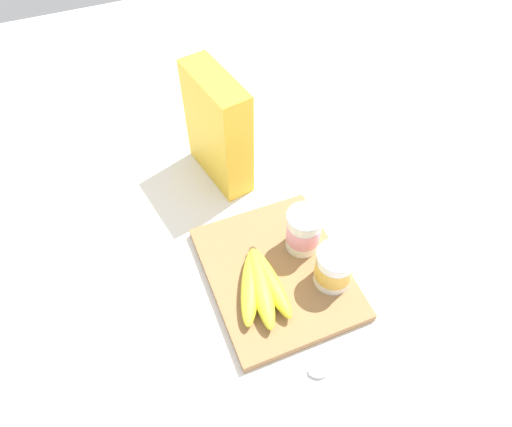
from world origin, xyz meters
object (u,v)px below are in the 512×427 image
cutting_board (277,273)px  yogurt_cup_front (303,231)px  banana_bunch (261,285)px  spoon (334,371)px  cereal_box (218,129)px  yogurt_cup_back (334,268)px

cutting_board → yogurt_cup_front: bearing=116.6°
cutting_board → yogurt_cup_front: (-0.03, 0.07, 0.06)m
yogurt_cup_front → banana_bunch: bearing=-61.2°
cutting_board → spoon: size_ratio=2.38×
cutting_board → banana_bunch: 0.06m
cereal_box → yogurt_cup_back: cereal_box is taller
cutting_board → spoon: (0.21, 0.01, -0.01)m
cutting_board → cereal_box: bearing=-178.7°
yogurt_cup_front → spoon: 0.26m
cereal_box → banana_bunch: size_ratio=1.45×
cereal_box → banana_bunch: 0.35m
cereal_box → spoon: (0.52, 0.02, -0.12)m
yogurt_cup_back → spoon: (0.15, -0.07, -0.06)m
yogurt_cup_back → banana_bunch: size_ratio=0.47×
cereal_box → spoon: cereal_box is taller
spoon → yogurt_cup_back: bearing=154.5°
yogurt_cup_back → spoon: 0.18m
cereal_box → banana_bunch: (0.34, -0.04, -0.09)m
cutting_board → yogurt_cup_back: bearing=56.6°
yogurt_cup_front → spoon: yogurt_cup_front is taller
cutting_board → yogurt_cup_front: 0.10m
cutting_board → spoon: 0.21m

